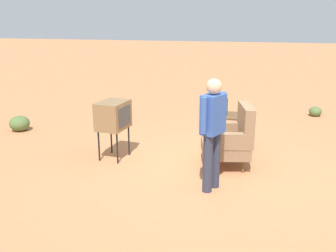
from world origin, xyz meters
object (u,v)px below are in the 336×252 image
object	(u,v)px
bottle_wine_green	(226,107)
bottle_short_clear	(246,113)
side_table	(234,120)
tv_on_stand	(113,116)
armchair	(232,138)
person_standing	(213,128)
flower_vase	(223,106)

from	to	relation	value
bottle_wine_green	bottle_short_clear	xyz separation A→B (m)	(0.16, 0.37, -0.06)
side_table	tv_on_stand	distance (m)	2.29
armchair	bottle_short_clear	world-z (taller)	armchair
side_table	tv_on_stand	world-z (taller)	tv_on_stand
person_standing	flower_vase	xyz separation A→B (m)	(-1.98, -0.00, -0.14)
side_table	bottle_short_clear	world-z (taller)	bottle_short_clear
person_standing	armchair	bearing A→B (deg)	166.71
bottle_short_clear	bottle_wine_green	bearing A→B (deg)	-112.94
bottle_wine_green	flower_vase	world-z (taller)	bottle_wine_green
armchair	flower_vase	distance (m)	1.09
armchair	tv_on_stand	world-z (taller)	armchair
armchair	side_table	bearing A→B (deg)	-179.55
side_table	person_standing	xyz separation A→B (m)	(1.91, -0.22, 0.39)
armchair	person_standing	size ratio (longest dim) A/B	0.65
bottle_wine_green	flower_vase	distance (m)	0.11
tv_on_stand	person_standing	size ratio (longest dim) A/B	0.63
person_standing	bottle_wine_green	size ratio (longest dim) A/B	5.12
armchair	flower_vase	size ratio (longest dim) A/B	4.00
armchair	person_standing	world-z (taller)	person_standing
side_table	flower_vase	size ratio (longest dim) A/B	2.45
armchair	side_table	distance (m)	0.95
bottle_short_clear	flower_vase	distance (m)	0.49
bottle_short_clear	flower_vase	world-z (taller)	flower_vase
armchair	side_table	xyz separation A→B (m)	(-0.95, -0.01, 0.05)
tv_on_stand	bottle_wine_green	world-z (taller)	tv_on_stand
bottle_short_clear	flower_vase	xyz separation A→B (m)	(-0.25, -0.42, 0.05)
armchair	flower_vase	bearing A→B (deg)	-167.38
armchair	bottle_short_clear	bearing A→B (deg)	165.92
tv_on_stand	flower_vase	size ratio (longest dim) A/B	3.89
person_standing	bottle_wine_green	xyz separation A→B (m)	(-1.89, 0.05, -0.13)
tv_on_stand	flower_vase	bearing A→B (deg)	120.54
person_standing	bottle_wine_green	bearing A→B (deg)	178.50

